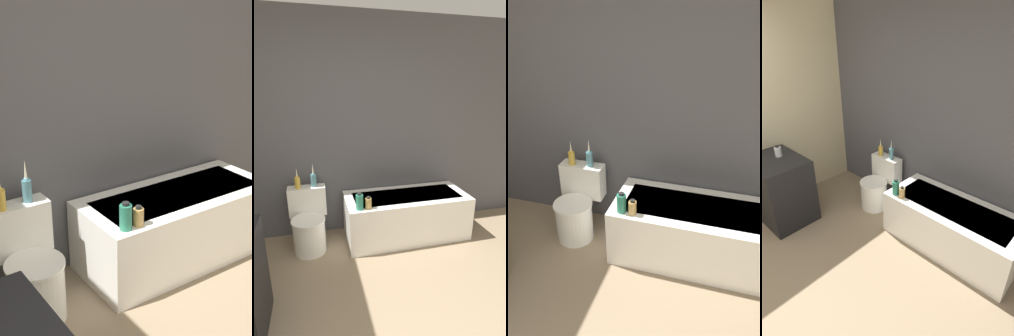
% 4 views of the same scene
% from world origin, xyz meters
% --- Properties ---
extents(wall_back_tiled, '(6.40, 0.06, 2.60)m').
position_xyz_m(wall_back_tiled, '(0.00, 2.37, 1.30)').
color(wall_back_tiled, '#4C4C51').
rests_on(wall_back_tiled, ground_plane).
extents(bathtub, '(1.48, 0.65, 0.54)m').
position_xyz_m(bathtub, '(0.81, 2.00, 0.27)').
color(bathtub, white).
rests_on(bathtub, ground).
extents(toilet, '(0.43, 0.53, 0.69)m').
position_xyz_m(toilet, '(-0.36, 2.01, 0.30)').
color(toilet, white).
rests_on(toilet, ground).
extents(vanity_counter, '(0.77, 0.58, 0.84)m').
position_xyz_m(vanity_counter, '(-1.07, 0.98, 0.42)').
color(vanity_counter, black).
rests_on(vanity_counter, ground).
extents(soap_bottle_glass, '(0.08, 0.08, 0.14)m').
position_xyz_m(soap_bottle_glass, '(-1.11, 1.06, 0.90)').
color(soap_bottle_glass, silver).
rests_on(soap_bottle_glass, vanity_counter).
extents(vase_gold, '(0.06, 0.06, 0.25)m').
position_xyz_m(vase_gold, '(-0.45, 2.16, 0.77)').
color(vase_gold, gold).
rests_on(vase_gold, toilet).
extents(vase_silver, '(0.06, 0.06, 0.28)m').
position_xyz_m(vase_silver, '(-0.27, 2.18, 0.78)').
color(vase_silver, teal).
rests_on(vase_silver, toilet).
extents(shampoo_bottle_tall, '(0.08, 0.08, 0.19)m').
position_xyz_m(shampoo_bottle_tall, '(0.19, 1.76, 0.63)').
color(shampoo_bottle_tall, '#267259').
rests_on(shampoo_bottle_tall, bathtub).
extents(shampoo_bottle_short, '(0.07, 0.07, 0.14)m').
position_xyz_m(shampoo_bottle_short, '(0.28, 1.76, 0.60)').
color(shampoo_bottle_short, tan).
rests_on(shampoo_bottle_short, bathtub).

